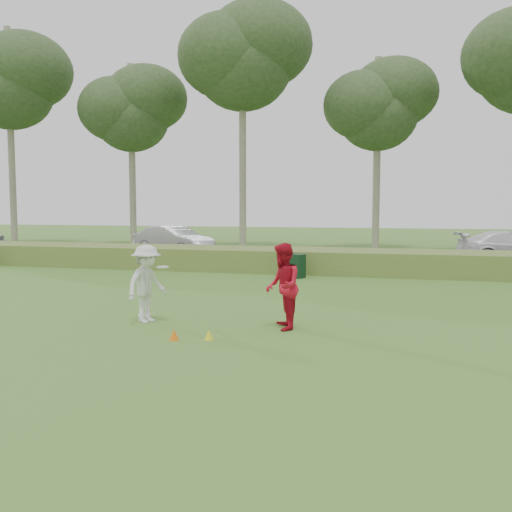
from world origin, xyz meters
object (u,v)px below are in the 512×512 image
(cone_yellow, at_px, (209,335))
(utility_cabinet, at_px, (295,266))
(player_white, at_px, (147,284))
(car_mid, at_px, (174,241))
(player_red, at_px, (283,286))
(cone_orange, at_px, (174,335))

(cone_yellow, distance_m, utility_cabinet, 10.16)
(player_white, xyz_separation_m, car_mid, (-6.32, 16.18, -0.05))
(player_red, relative_size, car_mid, 0.40)
(player_white, distance_m, utility_cabinet, 9.07)
(player_red, distance_m, cone_orange, 2.56)
(player_red, relative_size, cone_orange, 8.60)
(cone_yellow, height_order, utility_cabinet, utility_cabinet)
(utility_cabinet, bearing_deg, car_mid, 162.39)
(utility_cabinet, bearing_deg, cone_orange, -67.32)
(player_white, height_order, utility_cabinet, player_white)
(player_white, bearing_deg, cone_yellow, -105.91)
(cone_yellow, relative_size, car_mid, 0.04)
(player_red, distance_m, car_mid, 18.69)
(player_red, relative_size, utility_cabinet, 2.13)
(player_white, distance_m, cone_yellow, 2.45)
(player_red, xyz_separation_m, cone_yellow, (-1.21, -1.33, -0.83))
(player_red, distance_m, utility_cabinet, 8.96)
(car_mid, bearing_deg, utility_cabinet, -109.84)
(player_white, xyz_separation_m, cone_yellow, (1.95, -1.25, -0.79))
(cone_orange, height_order, cone_yellow, cone_orange)
(player_white, relative_size, utility_cabinet, 2.02)
(player_red, height_order, utility_cabinet, player_red)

